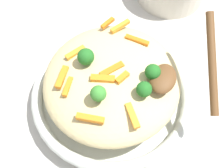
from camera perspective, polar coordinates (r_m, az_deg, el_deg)
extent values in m
plane|color=beige|center=(0.58, 0.00, -3.37)|extent=(2.40, 2.40, 0.00)
cylinder|color=silver|center=(0.57, 0.00, -2.80)|extent=(0.27, 0.27, 0.02)
torus|color=silver|center=(0.55, 0.00, -1.73)|extent=(0.29, 0.29, 0.02)
torus|color=black|center=(0.55, 0.00, -1.52)|extent=(0.28, 0.28, 0.00)
ellipsoid|color=#DBC689|center=(0.52, 0.00, 0.55)|extent=(0.24, 0.23, 0.07)
cube|color=orange|center=(0.45, -4.22, -6.32)|extent=(0.02, 0.04, 0.01)
cube|color=orange|center=(0.55, -0.82, 11.25)|extent=(0.03, 0.02, 0.01)
cube|color=orange|center=(0.49, 0.45, 3.02)|extent=(0.04, 0.03, 0.01)
cube|color=orange|center=(0.55, 1.54, 10.67)|extent=(0.04, 0.03, 0.01)
cube|color=orange|center=(0.48, -8.21, -0.48)|extent=(0.03, 0.01, 0.01)
cube|color=orange|center=(0.48, -1.73, 1.02)|extent=(0.02, 0.04, 0.01)
cube|color=orange|center=(0.45, 3.82, -5.85)|extent=(0.04, 0.03, 0.01)
cube|color=orange|center=(0.48, 1.92, 1.23)|extent=(0.03, 0.02, 0.01)
cube|color=orange|center=(0.49, -9.27, 1.28)|extent=(0.04, 0.01, 0.01)
cube|color=orange|center=(0.52, -6.80, 5.80)|extent=(0.04, 0.03, 0.01)
cube|color=orange|center=(0.53, 4.67, 8.12)|extent=(0.01, 0.04, 0.01)
cylinder|color=#205B1C|center=(0.49, 7.38, 1.37)|extent=(0.01, 0.01, 0.01)
sphere|color=#236B23|center=(0.47, 7.56, 2.24)|extent=(0.02, 0.02, 0.02)
cylinder|color=#205B1C|center=(0.50, -4.55, 4.60)|extent=(0.01, 0.01, 0.01)
sphere|color=#236B23|center=(0.49, -4.66, 5.49)|extent=(0.03, 0.03, 0.03)
cylinder|color=#377928|center=(0.46, -1.92, -2.82)|extent=(0.01, 0.01, 0.01)
sphere|color=#3D8E33|center=(0.45, -1.97, -1.97)|extent=(0.02, 0.02, 0.02)
cylinder|color=#205B1C|center=(0.47, 5.83, -1.74)|extent=(0.01, 0.01, 0.01)
sphere|color=#236B23|center=(0.46, 5.97, -0.98)|extent=(0.02, 0.02, 0.02)
ellipsoid|color=brown|center=(0.48, 9.46, 1.00)|extent=(0.06, 0.04, 0.02)
cylinder|color=brown|center=(0.47, 18.08, 3.62)|extent=(0.13, 0.07, 0.08)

